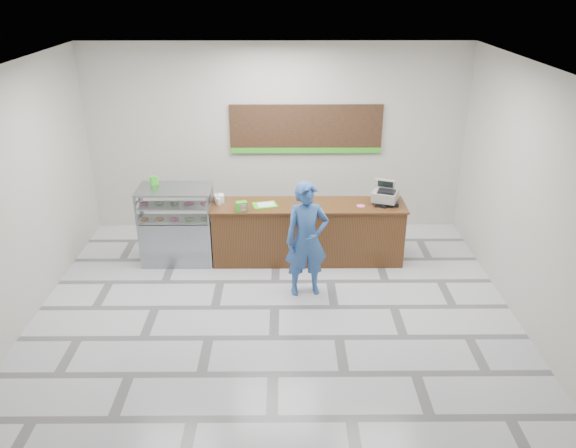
{
  "coord_description": "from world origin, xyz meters",
  "views": [
    {
      "loc": [
        0.15,
        -7.14,
        4.57
      ],
      "look_at": [
        0.21,
        0.9,
        0.96
      ],
      "focal_mm": 35.0,
      "sensor_mm": 36.0,
      "label": 1
    }
  ],
  "objects_px": {
    "sales_counter": "(308,232)",
    "cash_register": "(385,195)",
    "display_case": "(177,224)",
    "customer": "(307,240)",
    "serving_tray": "(265,205)"
  },
  "relations": [
    {
      "from": "customer",
      "to": "sales_counter",
      "type": "bearing_deg",
      "value": 76.9
    },
    {
      "from": "customer",
      "to": "serving_tray",
      "type": "bearing_deg",
      "value": 112.53
    },
    {
      "from": "sales_counter",
      "to": "cash_register",
      "type": "relative_size",
      "value": 6.13
    },
    {
      "from": "display_case",
      "to": "customer",
      "type": "xyz_separation_m",
      "value": [
        2.15,
        -1.1,
        0.23
      ]
    },
    {
      "from": "display_case",
      "to": "customer",
      "type": "height_order",
      "value": "customer"
    },
    {
      "from": "serving_tray",
      "to": "customer",
      "type": "xyz_separation_m",
      "value": [
        0.66,
        -1.05,
        -0.13
      ]
    },
    {
      "from": "sales_counter",
      "to": "customer",
      "type": "xyz_separation_m",
      "value": [
        -0.07,
        -1.1,
        0.39
      ]
    },
    {
      "from": "serving_tray",
      "to": "cash_register",
      "type": "bearing_deg",
      "value": -11.22
    },
    {
      "from": "sales_counter",
      "to": "customer",
      "type": "height_order",
      "value": "customer"
    },
    {
      "from": "display_case",
      "to": "serving_tray",
      "type": "distance_m",
      "value": 1.54
    },
    {
      "from": "sales_counter",
      "to": "display_case",
      "type": "xyz_separation_m",
      "value": [
        -2.22,
        -0.0,
        0.16
      ]
    },
    {
      "from": "sales_counter",
      "to": "customer",
      "type": "distance_m",
      "value": 1.17
    },
    {
      "from": "display_case",
      "to": "customer",
      "type": "relative_size",
      "value": 0.73
    },
    {
      "from": "cash_register",
      "to": "customer",
      "type": "height_order",
      "value": "customer"
    },
    {
      "from": "display_case",
      "to": "cash_register",
      "type": "distance_m",
      "value": 3.55
    }
  ]
}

